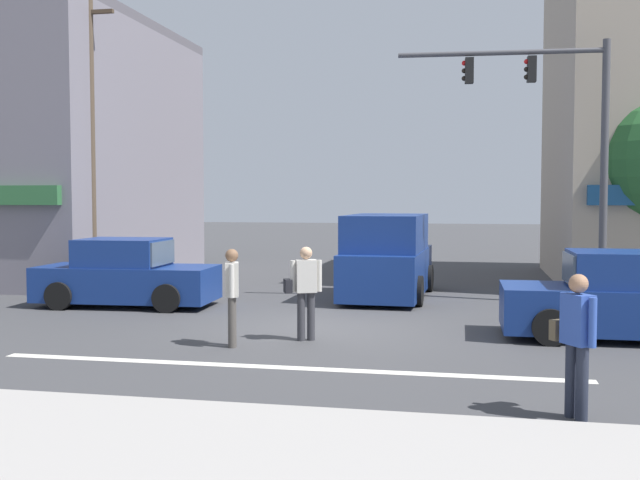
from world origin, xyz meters
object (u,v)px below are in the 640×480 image
at_px(pedestrian_foreground_with_bag, 576,336).
at_px(pedestrian_far_side, 232,291).
at_px(traffic_light_mast, 562,128).
at_px(van_crossing_leftbound, 387,258).
at_px(sedan_parked_curbside, 126,276).
at_px(sedan_crossing_center, 620,300).
at_px(utility_pole_near_left, 91,140).
at_px(pedestrian_mid_crossing, 305,287).

xyz_separation_m(pedestrian_foreground_with_bag, pedestrian_far_side, (-5.16, 3.20, -0.00)).
distance_m(traffic_light_mast, van_crossing_leftbound, 5.22).
bearing_deg(sedan_parked_curbside, pedestrian_far_side, -46.21).
distance_m(sedan_crossing_center, pedestrian_far_side, 6.91).
bearing_deg(sedan_crossing_center, pedestrian_foreground_with_bag, -105.53).
distance_m(van_crossing_leftbound, pedestrian_far_side, 7.01).
distance_m(traffic_light_mast, pedestrian_far_side, 9.32).
bearing_deg(van_crossing_leftbound, utility_pole_near_left, -178.12).
distance_m(sedan_parked_curbside, pedestrian_far_side, 5.67).
distance_m(sedan_parked_curbside, pedestrian_foreground_with_bag, 11.65).
height_order(utility_pole_near_left, pedestrian_foreground_with_bag, utility_pole_near_left).
height_order(sedan_crossing_center, pedestrian_mid_crossing, pedestrian_mid_crossing).
xyz_separation_m(pedestrian_mid_crossing, pedestrian_far_side, (-1.09, -0.78, -0.00)).
bearing_deg(pedestrian_far_side, van_crossing_leftbound, 74.23).
relative_size(traffic_light_mast, pedestrian_foreground_with_bag, 3.71).
bearing_deg(utility_pole_near_left, traffic_light_mast, -0.73).
relative_size(utility_pole_near_left, sedan_parked_curbside, 1.88).
bearing_deg(van_crossing_leftbound, pedestrian_foreground_with_bag, -71.86).
height_order(van_crossing_leftbound, sedan_parked_curbside, van_crossing_leftbound).
distance_m(sedan_crossing_center, pedestrian_mid_crossing, 5.65).
bearing_deg(utility_pole_near_left, sedan_crossing_center, -19.50).
distance_m(utility_pole_near_left, van_crossing_leftbound, 8.54).
height_order(sedan_parked_curbside, pedestrian_mid_crossing, pedestrian_mid_crossing).
xyz_separation_m(van_crossing_leftbound, pedestrian_foreground_with_bag, (3.26, -9.94, -0.05)).
distance_m(pedestrian_foreground_with_bag, pedestrian_far_side, 6.07).
height_order(traffic_light_mast, pedestrian_mid_crossing, traffic_light_mast).
bearing_deg(traffic_light_mast, pedestrian_mid_crossing, -131.64).
bearing_deg(sedan_crossing_center, utility_pole_near_left, 160.50).
relative_size(van_crossing_leftbound, pedestrian_far_side, 2.79).
height_order(sedan_crossing_center, pedestrian_foreground_with_bag, pedestrian_foreground_with_bag).
height_order(utility_pole_near_left, pedestrian_mid_crossing, utility_pole_near_left).
distance_m(sedan_crossing_center, sedan_parked_curbside, 10.73).
height_order(sedan_crossing_center, sedan_parked_curbside, same).
xyz_separation_m(traffic_light_mast, sedan_crossing_center, (0.57, -4.33, -3.46)).
bearing_deg(sedan_parked_curbside, traffic_light_mast, 12.68).
relative_size(utility_pole_near_left, van_crossing_leftbound, 1.69).
xyz_separation_m(sedan_parked_curbside, pedestrian_foreground_with_bag, (9.08, -7.29, 0.24)).
bearing_deg(van_crossing_leftbound, traffic_light_mast, -5.75).
bearing_deg(van_crossing_leftbound, sedan_parked_curbside, -155.51).
relative_size(sedan_crossing_center, pedestrian_far_side, 2.47).
xyz_separation_m(van_crossing_leftbound, pedestrian_mid_crossing, (-0.81, -5.97, -0.05)).
bearing_deg(sedan_parked_curbside, sedan_crossing_center, -11.23).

